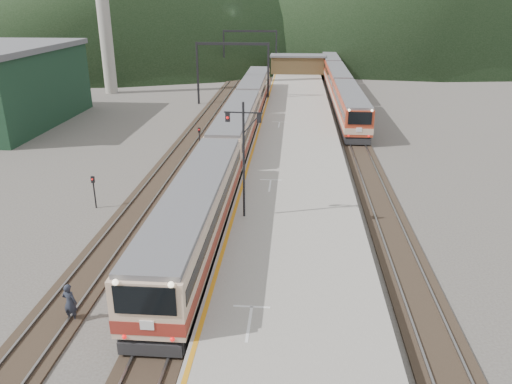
# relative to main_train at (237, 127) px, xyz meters

# --- Properties ---
(track_main) EXTENTS (2.60, 200.00, 0.23)m
(track_main) POSITION_rel_main_train_xyz_m (0.00, 5.24, -1.95)
(track_main) COLOR black
(track_main) RESTS_ON ground
(track_far) EXTENTS (2.60, 200.00, 0.23)m
(track_far) POSITION_rel_main_train_xyz_m (-5.00, 5.24, -1.95)
(track_far) COLOR black
(track_far) RESTS_ON ground
(track_second) EXTENTS (2.60, 200.00, 0.23)m
(track_second) POSITION_rel_main_train_xyz_m (11.50, 5.24, -1.95)
(track_second) COLOR black
(track_second) RESTS_ON ground
(platform) EXTENTS (8.00, 100.00, 1.00)m
(platform) POSITION_rel_main_train_xyz_m (5.60, 3.24, -1.52)
(platform) COLOR gray
(platform) RESTS_ON ground
(gantry_near) EXTENTS (9.55, 0.25, 8.00)m
(gantry_near) POSITION_rel_main_train_xyz_m (-2.85, 20.24, 3.56)
(gantry_near) COLOR black
(gantry_near) RESTS_ON ground
(gantry_far) EXTENTS (9.55, 0.25, 8.00)m
(gantry_far) POSITION_rel_main_train_xyz_m (-2.85, 45.24, 3.56)
(gantry_far) COLOR black
(gantry_far) RESTS_ON ground
(station_shed) EXTENTS (9.40, 4.40, 3.10)m
(station_shed) POSITION_rel_main_train_xyz_m (5.60, 43.24, 0.55)
(station_shed) COLOR #4B3A21
(station_shed) RESTS_ON platform
(main_train) EXTENTS (2.94, 60.25, 3.59)m
(main_train) POSITION_rel_main_train_xyz_m (0.00, 0.00, 0.00)
(main_train) COLOR #CCA98B
(main_train) RESTS_ON track_main
(second_train) EXTENTS (2.70, 55.46, 3.30)m
(second_train) POSITION_rel_main_train_xyz_m (11.50, 28.63, -0.14)
(second_train) COLOR #AD381F
(second_train) RESTS_ON track_second
(signal_mast) EXTENTS (2.20, 0.29, 6.97)m
(signal_mast) POSITION_rel_main_train_xyz_m (2.52, -18.08, 3.23)
(signal_mast) COLOR black
(signal_mast) RESTS_ON platform
(short_signal_b) EXTENTS (0.26, 0.23, 2.27)m
(short_signal_b) POSITION_rel_main_train_xyz_m (-3.30, -1.63, -0.56)
(short_signal_b) COLOR black
(short_signal_b) RESTS_ON ground
(short_signal_c) EXTENTS (0.23, 0.17, 2.27)m
(short_signal_c) POSITION_rel_main_train_xyz_m (-7.93, -15.31, -0.56)
(short_signal_c) COLOR black
(short_signal_c) RESTS_ON ground
(worker) EXTENTS (0.74, 0.55, 1.84)m
(worker) POSITION_rel_main_train_xyz_m (-4.21, -27.75, -1.10)
(worker) COLOR #202531
(worker) RESTS_ON ground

